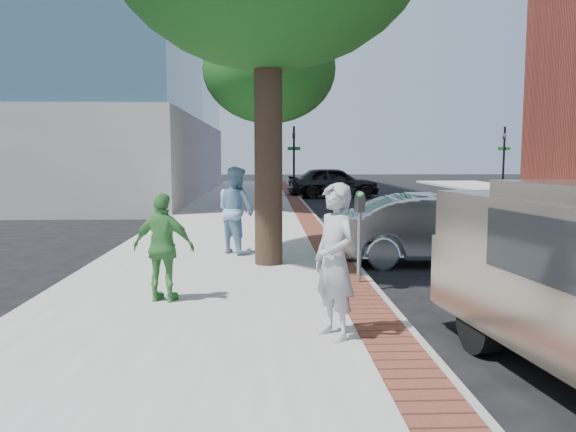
{
  "coord_description": "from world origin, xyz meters",
  "views": [
    {
      "loc": [
        -0.66,
        -8.58,
        2.17
      ],
      "look_at": [
        -0.29,
        0.53,
        1.2
      ],
      "focal_mm": 35.0,
      "sensor_mm": 36.0,
      "label": 1
    }
  ],
  "objects": [
    {
      "name": "ground",
      "position": [
        0.0,
        0.0,
        0.0
      ],
      "size": [
        120.0,
        120.0,
        0.0
      ],
      "primitive_type": "plane",
      "color": "black",
      "rests_on": "ground"
    },
    {
      "name": "sidewalk",
      "position": [
        -1.5,
        8.0,
        0.07
      ],
      "size": [
        5.0,
        60.0,
        0.15
      ],
      "primitive_type": "cube",
      "color": "#9E9991",
      "rests_on": "ground"
    },
    {
      "name": "brick_strip",
      "position": [
        0.7,
        8.0,
        0.15
      ],
      "size": [
        0.6,
        60.0,
        0.01
      ],
      "primitive_type": "cube",
      "color": "brown",
      "rests_on": "sidewalk"
    },
    {
      "name": "curb",
      "position": [
        1.05,
        8.0,
        0.07
      ],
      "size": [
        0.1,
        60.0,
        0.15
      ],
      "primitive_type": "cube",
      "color": "gray",
      "rests_on": "ground"
    },
    {
      "name": "office_base",
      "position": [
        -13.0,
        22.0,
        2.0
      ],
      "size": [
        18.2,
        22.2,
        4.0
      ],
      "primitive_type": "cube",
      "color": "gray",
      "rests_on": "ground"
    },
    {
      "name": "signal_near",
      "position": [
        0.9,
        22.0,
        2.25
      ],
      "size": [
        0.7,
        0.15,
        3.8
      ],
      "color": "black",
      "rests_on": "ground"
    },
    {
      "name": "signal_far",
      "position": [
        12.5,
        22.0,
        2.25
      ],
      "size": [
        0.7,
        0.15,
        3.8
      ],
      "color": "black",
      "rests_on": "ground"
    },
    {
      "name": "tree_far",
      "position": [
        -0.5,
        12.0,
        5.3
      ],
      "size": [
        4.8,
        4.8,
        7.14
      ],
      "color": "black",
      "rests_on": "sidewalk"
    },
    {
      "name": "parking_meter",
      "position": [
        0.84,
        0.21,
        1.21
      ],
      "size": [
        0.12,
        0.32,
        1.47
      ],
      "color": "gray",
      "rests_on": "sidewalk"
    },
    {
      "name": "person_gray",
      "position": [
        0.11,
        -2.49,
        1.02
      ],
      "size": [
        0.65,
        0.75,
        1.73
      ],
      "primitive_type": "imported",
      "rotation": [
        0.0,
        0.0,
        -1.1
      ],
      "color": "#A1A1A6",
      "rests_on": "sidewalk"
    },
    {
      "name": "person_officer",
      "position": [
        -1.28,
        3.12,
        1.06
      ],
      "size": [
        1.1,
        1.11,
        1.81
      ],
      "primitive_type": "imported",
      "rotation": [
        0.0,
        0.0,
        2.31
      ],
      "color": "#86AFCF",
      "rests_on": "sidewalk"
    },
    {
      "name": "person_green",
      "position": [
        -2.08,
        -0.81,
        0.91
      ],
      "size": [
        0.95,
        0.57,
        1.52
      ],
      "primitive_type": "imported",
      "rotation": [
        0.0,
        0.0,
        2.9
      ],
      "color": "#449041",
      "rests_on": "sidewalk"
    },
    {
      "name": "sedan_silver",
      "position": [
        2.9,
        2.53,
        0.71
      ],
      "size": [
        4.34,
        1.68,
        1.41
      ],
      "primitive_type": "imported",
      "rotation": [
        0.0,
        0.0,
        1.53
      ],
      "color": "silver",
      "rests_on": "ground"
    },
    {
      "name": "bg_car",
      "position": [
        2.95,
        21.1,
        0.82
      ],
      "size": [
        5.01,
        2.51,
        1.64
      ],
      "primitive_type": "imported",
      "rotation": [
        0.0,
        0.0,
        1.69
      ],
      "color": "black",
      "rests_on": "ground"
    }
  ]
}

